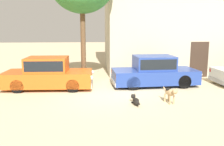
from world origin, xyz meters
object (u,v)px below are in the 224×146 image
Objects in this scene: parked_sedan_second at (154,71)px; stray_dog_spotted at (136,100)px; stray_dog_tan at (170,92)px; parked_sedan_nearest at (48,73)px.

parked_sedan_second is 4.69× the size of stray_dog_spotted.
stray_dog_spotted is (-1.47, -3.07, -0.58)m from parked_sedan_second.
stray_dog_spotted is 0.97× the size of stray_dog_tan.
parked_sedan_nearest is at bearing 179.19° from parked_sedan_second.
stray_dog_spotted is at bearing -118.73° from parked_sedan_second.
parked_sedan_nearest reaches higher than stray_dog_tan.
parked_sedan_second is at bearing -33.44° from stray_dog_spotted.
parked_sedan_nearest is at bearing 45.07° from stray_dog_spotted.
parked_sedan_nearest is 4.60× the size of stray_dog_spotted.
stray_dog_tan is at bearing -26.81° from parked_sedan_nearest.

